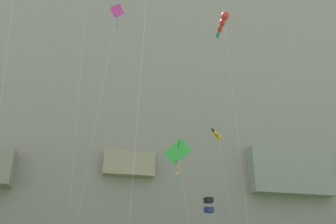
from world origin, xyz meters
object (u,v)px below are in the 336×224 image
Objects in this scene: kite_banner_high_right at (106,3)px; kite_diamond_mid_right at (178,154)px; kite_windsock_low_left at (217,136)px; kite_windsock_far_right at (223,22)px; kite_box_low_center at (209,205)px; kite_diamond_upper_left at (116,18)px.

kite_diamond_mid_right is at bearing -52.76° from kite_banner_high_right.
kite_windsock_low_left is at bearing -4.65° from kite_banner_high_right.
kite_windsock_far_right is (4.85, 0.63, 13.94)m from kite_diamond_mid_right.
kite_windsock_low_left is (-1.34, -7.20, 5.90)m from kite_box_low_center.
kite_box_low_center is at bearing 78.76° from kite_windsock_far_right.
kite_diamond_mid_right reaches higher than kite_box_low_center.
kite_diamond_upper_left is (1.10, -2.47, -3.90)m from kite_banner_high_right.
kite_windsock_low_left is at bearing -100.55° from kite_box_low_center.
kite_banner_high_right is 4.75m from kite_diamond_upper_left.
kite_box_low_center is 9.40m from kite_windsock_low_left.
kite_box_low_center is 16.34m from kite_diamond_mid_right.
kite_diamond_mid_right is (-6.25, -7.22, -4.65)m from kite_windsock_low_left.
kite_banner_high_right reaches higher than kite_windsock_far_right.
kite_diamond_upper_left is (-10.00, 5.12, 2.66)m from kite_windsock_far_right.
kite_box_low_center is 0.37× the size of kite_diamond_upper_left.
kite_banner_high_right reaches higher than kite_windsock_low_left.
kite_windsock_far_right is (-2.74, -13.78, 15.19)m from kite_box_low_center.
kite_banner_high_right is 22.96m from kite_diamond_mid_right.
kite_banner_high_right is (-12.51, 1.02, 15.84)m from kite_windsock_low_left.
kite_windsock_low_left is 0.55× the size of kite_diamond_upper_left.
kite_banner_high_right reaches higher than kite_diamond_upper_left.
kite_box_low_center is 0.87× the size of kite_diamond_mid_right.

